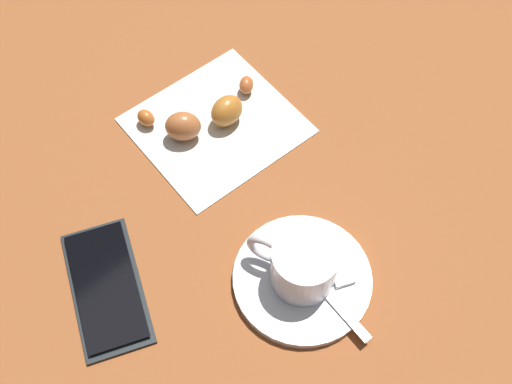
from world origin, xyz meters
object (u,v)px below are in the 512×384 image
at_px(espresso_cup, 302,264).
at_px(cell_phone, 106,287).
at_px(croissant, 205,115).
at_px(teaspoon, 310,274).
at_px(sugar_packet, 334,257).
at_px(napkin, 216,125).
at_px(saucer, 302,279).

height_order(espresso_cup, cell_phone, espresso_cup).
height_order(espresso_cup, croissant, espresso_cup).
xyz_separation_m(teaspoon, cell_phone, (-0.13, -0.16, -0.01)).
height_order(sugar_packet, napkin, sugar_packet).
xyz_separation_m(croissant, cell_phone, (0.09, -0.21, -0.02)).
bearing_deg(saucer, espresso_cup, -159.67).
xyz_separation_m(teaspoon, napkin, (-0.22, 0.06, -0.01)).
bearing_deg(espresso_cup, cell_phone, -129.19).
bearing_deg(saucer, sugar_packet, 80.08).
relative_size(saucer, sugar_packet, 2.17).
height_order(espresso_cup, sugar_packet, espresso_cup).
height_order(espresso_cup, teaspoon, espresso_cup).
bearing_deg(croissant, napkin, 51.40).
bearing_deg(espresso_cup, napkin, 163.23).
relative_size(espresso_cup, napkin, 0.51).
bearing_deg(teaspoon, saucer, -120.34).
bearing_deg(cell_phone, sugar_packet, 55.19).
xyz_separation_m(espresso_cup, teaspoon, (0.01, 0.01, -0.03)).
bearing_deg(saucer, croissant, 166.49).
height_order(teaspoon, napkin, teaspoon).
height_order(napkin, croissant, croissant).
relative_size(saucer, teaspoon, 1.10).
bearing_deg(teaspoon, cell_phone, -129.21).
distance_m(sugar_packet, napkin, 0.22).
bearing_deg(espresso_cup, sugar_packet, 77.06).
distance_m(teaspoon, cell_phone, 0.21).
bearing_deg(croissant, saucer, -13.51).
bearing_deg(cell_phone, saucer, 50.45).
bearing_deg(sugar_packet, saucer, 104.13).
xyz_separation_m(saucer, cell_phone, (-0.13, -0.15, -0.00)).
height_order(teaspoon, cell_phone, teaspoon).
relative_size(saucer, napkin, 0.79).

